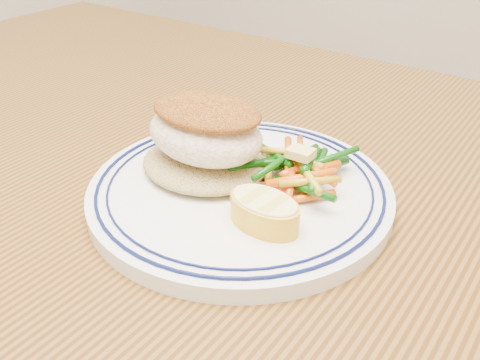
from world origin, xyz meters
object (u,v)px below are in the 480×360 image
object	(u,v)px
dining_table	(248,293)
vegetable_pile	(300,169)
rice_pilaf	(204,160)
plate	(240,190)
fish_fillet	(205,128)
lemon_wedge	(264,210)

from	to	relation	value
dining_table	vegetable_pile	size ratio (longest dim) A/B	13.16
rice_pilaf	dining_table	bearing A→B (deg)	-11.77
vegetable_pile	dining_table	bearing A→B (deg)	-115.40
dining_table	plate	xyz separation A→B (m)	(-0.02, 0.01, 0.11)
fish_fillet	rice_pilaf	bearing A→B (deg)	166.62
plate	vegetable_pile	size ratio (longest dim) A/B	2.37
dining_table	fish_fillet	size ratio (longest dim) A/B	13.35
rice_pilaf	vegetable_pile	size ratio (longest dim) A/B	1.05
lemon_wedge	vegetable_pile	bearing A→B (deg)	98.32
fish_fillet	vegetable_pile	size ratio (longest dim) A/B	0.99
rice_pilaf	vegetable_pile	distance (m)	0.09
rice_pilaf	lemon_wedge	xyz separation A→B (m)	(0.09, -0.04, 0.00)
rice_pilaf	fish_fillet	distance (m)	0.03
rice_pilaf	vegetable_pile	xyz separation A→B (m)	(0.08, 0.03, 0.00)
dining_table	plate	world-z (taller)	plate
rice_pilaf	vegetable_pile	bearing A→B (deg)	23.17
lemon_wedge	rice_pilaf	bearing A→B (deg)	157.01
dining_table	vegetable_pile	xyz separation A→B (m)	(0.02, 0.05, 0.13)
dining_table	rice_pilaf	size ratio (longest dim) A/B	12.51
rice_pilaf	lemon_wedge	bearing A→B (deg)	-22.99
vegetable_pile	lemon_wedge	world-z (taller)	vegetable_pile
plate	vegetable_pile	xyz separation A→B (m)	(0.04, 0.04, 0.02)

